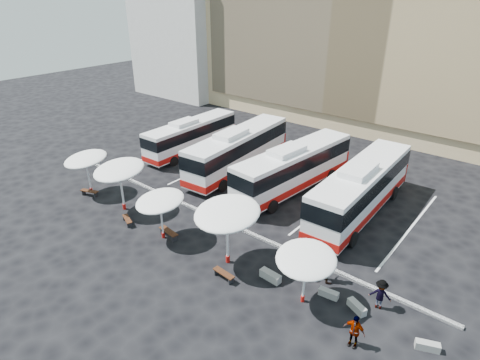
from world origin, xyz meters
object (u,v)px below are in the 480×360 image
Objects in this scene: sunshade_0 at (86,159)px; sunshade_4 at (306,259)px; wood_bench_0 at (90,192)px; wood_bench_1 at (127,220)px; wood_bench_2 at (169,232)px; conc_bench_1 at (329,294)px; bus_0 at (191,135)px; passenger_0 at (297,265)px; sunshade_1 at (119,170)px; passenger_3 at (380,294)px; wood_bench_3 at (224,274)px; bus_1 at (238,149)px; conc_bench_3 at (427,346)px; passenger_2 at (354,331)px; conc_bench_0 at (270,276)px; passenger_1 at (329,267)px; bus_2 at (294,167)px; conc_bench_2 at (357,307)px; sunshade_2 at (160,201)px; sunshade_3 at (227,213)px; bus_3 at (361,188)px.

sunshade_0 reaches higher than sunshade_4.
wood_bench_1 is (5.75, -0.67, -0.02)m from wood_bench_0.
sunshade_4 is at bearing 2.34° from wood_bench_2.
wood_bench_2 is at bearing 11.11° from wood_bench_1.
wood_bench_0 is at bearing -175.43° from conc_bench_1.
sunshade_0 is at bearing -90.99° from bus_0.
sunshade_1 is at bearing 150.61° from passenger_0.
wood_bench_2 reaches higher than wood_bench_0.
wood_bench_1 is 17.04m from passenger_3.
wood_bench_3 is at bearing 8.83° from passenger_3.
bus_1 is 3.31× the size of sunshade_4.
conc_bench_3 is 0.61× the size of passenger_2.
sunshade_4 is at bearing 16.08° from wood_bench_3.
sunshade_4 is at bearing -8.62° from conc_bench_0.
passenger_1 reaches higher than passenger_3.
wood_bench_3 is 0.80× the size of passenger_1.
passenger_1 is at bearing 14.18° from wood_bench_1.
bus_2 is 16.71m from conc_bench_3.
wood_bench_2 is at bearing -172.72° from conc_bench_2.
sunshade_0 is 1.00× the size of sunshade_1.
sunshade_4 is at bearing -171.37° from conc_bench_3.
passenger_2 is at bearing -29.60° from bus_0.
wood_bench_2 is 7.70m from conc_bench_0.
passenger_2 reaches higher than passenger_3.
conc_bench_1 is 0.63× the size of passenger_3.
passenger_1 is (-0.66, 1.19, 0.71)m from conc_bench_1.
passenger_1 is at bearing -25.57° from bus_0.
sunshade_2 is 5.09m from sunshade_3.
wood_bench_2 is at bearing -174.33° from conc_bench_0.
sunshade_4 is 2.01× the size of passenger_0.
bus_2 reaches higher than conc_bench_0.
sunshade_1 reaches higher than sunshade_2.
sunshade_4 reaches higher than passenger_0.
bus_2 is at bearing -53.79° from passenger_3.
sunshade_0 is 3.89× the size of conc_bench_1.
bus_2 is at bearing 136.17° from conc_bench_2.
sunshade_1 is at bearing -144.61° from bus_3.
passenger_3 is (22.94, -9.26, -0.91)m from bus_0.
sunshade_3 is 8.88m from wood_bench_1.
sunshade_3 reaches higher than passenger_0.
sunshade_3 is 4.83m from passenger_0.
wood_bench_2 reaches higher than conc_bench_1.
bus_3 is 12.54m from passenger_2.
conc_bench_2 is (9.89, -9.50, -1.78)m from bus_2.
conc_bench_1 is at bearing 9.44° from sunshade_2.
conc_bench_0 is 0.76× the size of passenger_3.
passenger_3 is at bearing -25.13° from passenger_0.
bus_3 is at bearing 30.24° from sunshade_0.
passenger_3 is at bearing 6.42° from wood_bench_0.
wood_bench_2 is at bearing 171.25° from wood_bench_3.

